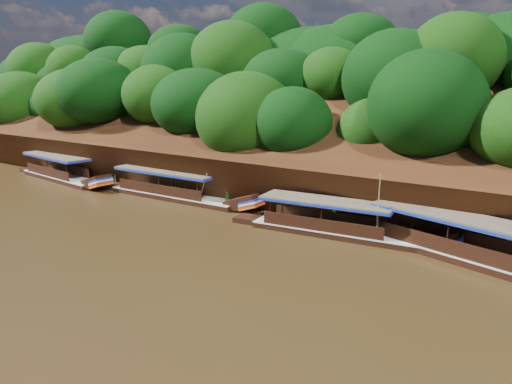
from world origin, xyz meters
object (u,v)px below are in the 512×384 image
(boat_0, at_px, (483,256))
(boat_1, at_px, (346,229))
(boat_2, at_px, (181,194))
(boat_3, at_px, (65,176))

(boat_0, distance_m, boat_1, 7.82)
(boat_0, xyz_separation_m, boat_2, (-22.48, 1.45, -0.03))
(boat_0, height_order, boat_3, boat_0)
(boat_2, distance_m, boat_3, 13.87)
(boat_1, bearing_deg, boat_3, 172.98)
(boat_2, bearing_deg, boat_3, -178.16)
(boat_0, bearing_deg, boat_2, -168.34)
(boat_1, xyz_separation_m, boat_2, (-14.67, 1.15, 0.02))
(boat_0, bearing_deg, boat_3, -165.64)
(boat_1, xyz_separation_m, boat_3, (-28.51, 0.33, 0.03))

